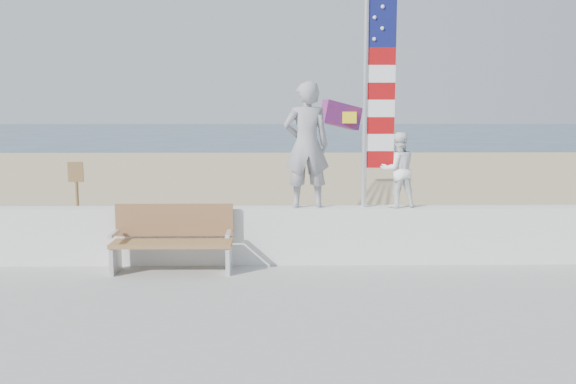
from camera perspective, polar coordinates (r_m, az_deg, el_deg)
name	(u,v)px	position (r m, az deg, el deg)	size (l,w,h in m)	color
ground	(275,315)	(7.95, -1.27, -11.45)	(220.00, 220.00, 0.00)	#2C4558
sand	(277,204)	(16.71, -1.06, -1.17)	(90.00, 40.00, 0.08)	tan
seawall	(275,235)	(9.71, -1.20, -4.06)	(30.00, 0.35, 0.90)	silver
adult	(306,145)	(9.53, 1.74, 4.41)	(0.72, 0.47, 1.97)	gray
child	(398,170)	(9.74, 10.26, 2.05)	(0.57, 0.45, 1.18)	white
bench	(173,238)	(9.39, -10.72, -4.23)	(1.80, 0.57, 1.00)	#9B7243
flag	(374,85)	(9.63, 8.02, 9.91)	(0.50, 0.08, 3.50)	silver
parafoil_kite	(342,115)	(13.10, 5.08, 7.14)	(0.97, 0.64, 0.66)	red
sign	(77,190)	(13.46, -19.17, 0.16)	(0.32, 0.07, 1.46)	olive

